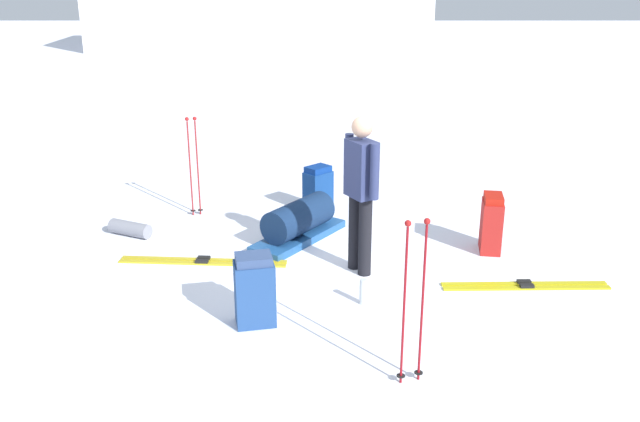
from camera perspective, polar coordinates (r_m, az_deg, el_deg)
name	(u,v)px	position (r m, az deg, el deg)	size (l,w,h in m)	color
ground_plane	(320,272)	(7.32, 0.00, -5.17)	(80.00, 80.00, 0.00)	white
distant_snow_ridge	(259,11)	(30.38, -5.19, 16.53)	(14.05, 5.00, 2.97)	white
skier_standing	(359,187)	(7.01, 3.33, 2.05)	(0.36, 0.51, 1.70)	black
ski_pair_near	(523,285)	(7.29, 16.84, -6.05)	(1.72, 0.20, 0.05)	#B4A915
ski_pair_far	(201,261)	(7.65, -10.02, -4.23)	(1.89, 0.30, 0.05)	#B29E1D
backpack_large_dark	(316,189)	(9.05, -0.32, 1.85)	(0.42, 0.42, 0.63)	navy
backpack_bright	(253,290)	(6.18, -5.70, -6.71)	(0.40, 0.34, 0.68)	navy
backpack_small_spare	(490,224)	(7.98, 14.16, -1.04)	(0.28, 0.40, 0.68)	maroon
ski_poles_planted_near	(412,295)	(5.18, 7.81, -7.04)	(0.22, 0.11, 1.37)	maroon
ski_poles_planted_far	(192,162)	(8.94, -10.81, 4.13)	(0.16, 0.10, 1.32)	maroon
gear_sled	(297,222)	(8.09, -1.98, -0.97)	(1.16, 1.40, 0.49)	navy
sleeping_mat_rolled	(128,229)	(8.59, -15.94, -1.46)	(0.18, 0.18, 0.55)	gray
thermos_bottle	(361,292)	(6.61, 3.51, -6.82)	(0.07, 0.07, 0.26)	#B4BDC2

